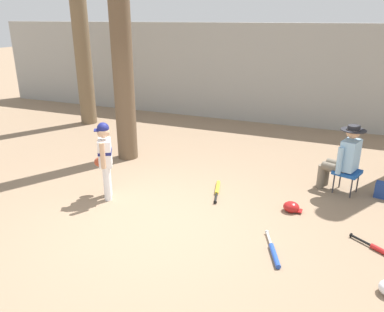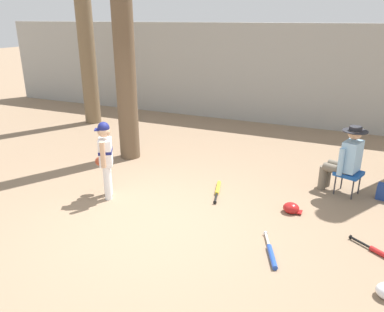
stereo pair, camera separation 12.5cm
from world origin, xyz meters
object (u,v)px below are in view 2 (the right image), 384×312
object	(u,v)px
bat_blue_youth	(271,254)
young_ballplayer	(105,155)
batting_helmet_red	(291,208)
bat_yellow_trainer	(218,189)
folding_stool	(349,174)
tree_far_left	(86,44)
seated_spectator	(345,158)
tree_near_player	(124,40)
bat_red_barrel	(382,254)

from	to	relation	value
bat_blue_youth	young_ballplayer	bearing A→B (deg)	168.72
batting_helmet_red	bat_yellow_trainer	bearing A→B (deg)	169.03
folding_stool	bat_yellow_trainer	xyz separation A→B (m)	(-2.05, -0.79, -0.33)
young_ballplayer	tree_far_left	size ratio (longest dim) A/B	0.25
young_ballplayer	bat_yellow_trainer	bearing A→B (deg)	29.99
folding_stool	seated_spectator	distance (m)	0.29
folding_stool	bat_blue_youth	size ratio (longest dim) A/B	0.67
bat_blue_youth	seated_spectator	bearing A→B (deg)	73.89
young_ballplayer	bat_yellow_trainer	xyz separation A→B (m)	(1.62, 0.94, -0.71)
seated_spectator	batting_helmet_red	world-z (taller)	seated_spectator
bat_blue_youth	tree_near_player	bearing A→B (deg)	146.68
bat_red_barrel	seated_spectator	bearing A→B (deg)	109.12
bat_blue_youth	batting_helmet_red	world-z (taller)	batting_helmet_red
folding_stool	batting_helmet_red	xyz separation A→B (m)	(-0.75, -1.05, -0.29)
folding_stool	bat_yellow_trainer	world-z (taller)	folding_stool
bat_red_barrel	bat_yellow_trainer	xyz separation A→B (m)	(-2.58, 0.95, 0.00)
folding_stool	seated_spectator	size ratio (longest dim) A/B	0.42
tree_near_player	batting_helmet_red	size ratio (longest dim) A/B	18.84
tree_near_player	bat_blue_youth	size ratio (longest dim) A/B	7.30
bat_red_barrel	batting_helmet_red	world-z (taller)	batting_helmet_red
bat_blue_youth	bat_yellow_trainer	world-z (taller)	same
bat_blue_youth	batting_helmet_red	size ratio (longest dim) A/B	2.58
young_ballplayer	seated_spectator	world-z (taller)	young_ballplayer
tree_near_player	bat_red_barrel	distance (m)	5.77
bat_yellow_trainer	batting_helmet_red	xyz separation A→B (m)	(1.31, -0.25, 0.04)
seated_spectator	bat_red_barrel	world-z (taller)	seated_spectator
tree_far_left	bat_blue_youth	world-z (taller)	tree_far_left
tree_near_player	folding_stool	world-z (taller)	tree_near_player
tree_near_player	bat_blue_youth	distance (m)	4.96
bat_red_barrel	folding_stool	bearing A→B (deg)	106.67
young_ballplayer	batting_helmet_red	bearing A→B (deg)	13.11
seated_spectator	bat_red_barrel	xyz separation A→B (m)	(0.62, -1.78, -0.61)
young_ballplayer	bat_yellow_trainer	world-z (taller)	young_ballplayer
seated_spectator	bat_blue_youth	bearing A→B (deg)	-106.11
young_ballplayer	bat_yellow_trainer	distance (m)	2.00
tree_near_player	young_ballplayer	bearing A→B (deg)	-68.31
batting_helmet_red	bat_blue_youth	bearing A→B (deg)	-91.13
tree_near_player	bat_red_barrel	size ratio (longest dim) A/B	8.30
tree_near_player	young_ballplayer	size ratio (longest dim) A/B	4.26
seated_spectator	bat_blue_youth	distance (m)	2.51
tree_far_left	bat_blue_youth	xyz separation A→B (m)	(6.17, -4.41, -2.14)
young_ballplayer	folding_stool	world-z (taller)	young_ballplayer
seated_spectator	bat_red_barrel	size ratio (longest dim) A/B	1.79
tree_far_left	bat_blue_youth	size ratio (longest dim) A/B	6.74
tree_far_left	young_ballplayer	bearing A→B (deg)	-49.54
folding_stool	bat_red_barrel	xyz separation A→B (m)	(0.52, -1.75, -0.33)
tree_near_player	bat_yellow_trainer	bearing A→B (deg)	-20.30
young_ballplayer	bat_blue_youth	bearing A→B (deg)	-11.28
folding_stool	tree_far_left	world-z (taller)	tree_far_left
tree_near_player	young_ballplayer	world-z (taller)	tree_near_player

